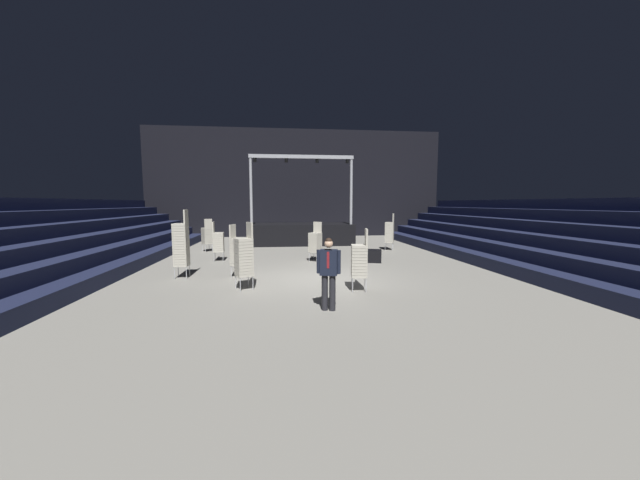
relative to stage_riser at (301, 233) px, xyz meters
name	(u,v)px	position (x,y,z in m)	size (l,w,h in m)	color
ground_plane	(318,280)	(0.00, -9.87, -0.76)	(22.00, 30.00, 0.10)	gray
arena_end_wall	(297,183)	(0.00, 5.13, 3.29)	(22.00, 0.30, 8.00)	black
bleacher_bank_left	(53,238)	(-8.75, -8.87, 0.64)	(4.50, 24.00, 2.70)	#191E38
bleacher_bank_right	(539,233)	(8.75, -8.87, 0.64)	(4.50, 24.00, 2.70)	#191E38
stage_riser	(301,233)	(0.00, 0.00, 0.00)	(6.30, 2.78, 5.26)	black
man_with_tie	(329,270)	(-0.14, -13.35, 0.26)	(0.57, 0.32, 1.72)	black
chair_stack_front_left	(244,256)	(-2.31, -11.11, 0.28)	(0.59, 0.59, 1.96)	#B2B5BA
chair_stack_front_right	(315,242)	(0.24, -6.48, 0.15)	(0.62, 0.62, 1.71)	#B2B5BA
chair_stack_mid_left	(238,251)	(-2.69, -9.29, 0.19)	(0.56, 0.56, 1.79)	#B2B5BA
chair_stack_mid_right	(390,232)	(4.57, -3.30, 0.28)	(0.58, 0.58, 1.96)	#B2B5BA
chair_stack_mid_centre	(218,241)	(-3.95, -5.88, 0.15)	(0.47, 0.47, 1.71)	#B2B5BA
chair_stack_rear_left	(359,260)	(0.99, -11.63, 0.19)	(0.50, 0.50, 1.79)	#B2B5BA
chair_stack_rear_right	(207,235)	(-5.06, -2.79, 0.15)	(0.61, 0.61, 1.71)	#B2B5BA
chair_stack_rear_centre	(181,244)	(-4.57, -9.25, 0.44)	(0.45, 0.45, 2.31)	#B2B5BA
equipment_road_case	(371,256)	(2.58, -6.92, -0.44)	(0.90, 0.60, 0.53)	black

